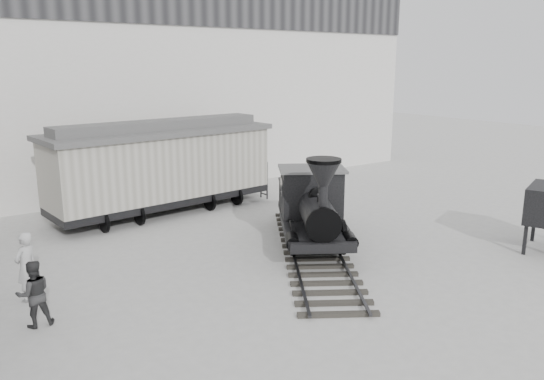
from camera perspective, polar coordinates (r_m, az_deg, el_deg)
ground at (r=15.04m, az=7.21°, el=-11.11°), size 90.00×90.00×0.00m
north_wall at (r=26.72m, az=-14.91°, el=11.52°), size 34.00×2.51×11.00m
locomotive at (r=18.35m, az=4.38°, el=-2.31°), size 6.91×9.33×3.42m
boxcar at (r=22.84m, az=-11.76°, el=2.66°), size 9.92×3.93×3.96m
visitor_a at (r=15.68m, az=-24.91°, el=-7.50°), size 0.83×0.77×1.91m
visitor_b at (r=14.17m, az=-24.24°, el=-10.15°), size 0.84×0.67×1.67m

